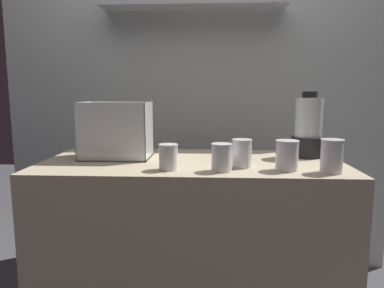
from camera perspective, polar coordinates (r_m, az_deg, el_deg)
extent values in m
cube|color=tan|center=(1.81, 0.00, -16.86)|extent=(1.40, 0.64, 0.90)
cube|color=silver|center=(2.40, 0.95, 9.16)|extent=(2.60, 0.04, 2.50)
cube|color=silver|center=(2.34, 0.16, 21.50)|extent=(1.15, 0.20, 0.02)
cube|color=white|center=(1.78, -12.05, -2.06)|extent=(0.33, 0.22, 0.01)
cube|color=white|center=(1.66, -13.16, 1.79)|extent=(0.33, 0.01, 0.27)
cube|color=white|center=(1.87, -11.32, 2.59)|extent=(0.33, 0.01, 0.27)
cube|color=white|center=(1.81, -17.13, 2.20)|extent=(0.01, 0.22, 0.27)
cube|color=white|center=(1.73, -7.00, 2.22)|extent=(0.01, 0.22, 0.27)
cone|color=orange|center=(1.77, -11.24, -1.37)|extent=(0.15, 0.17, 0.03)
cone|color=orange|center=(1.75, -10.91, -1.48)|extent=(0.15, 0.11, 0.03)
cone|color=orange|center=(1.79, -12.91, -1.29)|extent=(0.15, 0.08, 0.04)
cone|color=orange|center=(1.76, -12.13, -1.48)|extent=(0.06, 0.15, 0.03)
cone|color=orange|center=(1.79, -13.15, -0.29)|extent=(0.16, 0.13, 0.03)
cone|color=orange|center=(1.78, -12.19, -0.68)|extent=(0.19, 0.04, 0.03)
cone|color=orange|center=(1.79, -13.53, -0.60)|extent=(0.17, 0.04, 0.03)
cone|color=orange|center=(1.77, -14.23, -0.53)|extent=(0.14, 0.10, 0.03)
cone|color=orange|center=(1.77, -14.25, 0.53)|extent=(0.05, 0.16, 0.03)
cone|color=orange|center=(1.77, -11.56, 0.08)|extent=(0.12, 0.12, 0.02)
cone|color=orange|center=(1.75, -11.75, 0.29)|extent=(0.10, 0.15, 0.03)
cone|color=orange|center=(1.76, -10.10, 0.34)|extent=(0.09, 0.17, 0.03)
cone|color=orange|center=(1.77, -12.89, 1.89)|extent=(0.14, 0.12, 0.03)
cylinder|color=black|center=(1.85, 18.14, -0.41)|extent=(0.16, 0.16, 0.10)
cylinder|color=silver|center=(1.84, 18.35, 4.11)|extent=(0.13, 0.13, 0.19)
cylinder|color=orange|center=(1.84, 18.24, 1.73)|extent=(0.12, 0.12, 0.04)
cylinder|color=black|center=(1.83, 18.52, 7.59)|extent=(0.07, 0.07, 0.03)
cylinder|color=white|center=(1.47, -3.85, -2.23)|extent=(0.08, 0.08, 0.10)
cylinder|color=maroon|center=(1.47, -3.84, -2.84)|extent=(0.07, 0.07, 0.07)
cylinder|color=white|center=(1.46, -3.87, -0.15)|extent=(0.08, 0.08, 0.01)
cylinder|color=white|center=(1.45, 4.81, -2.28)|extent=(0.08, 0.08, 0.11)
cylinder|color=maroon|center=(1.45, 4.81, -2.92)|extent=(0.08, 0.08, 0.08)
cylinder|color=white|center=(1.44, 4.84, -0.05)|extent=(0.09, 0.09, 0.01)
cylinder|color=white|center=(1.53, 8.07, -1.60)|extent=(0.08, 0.08, 0.12)
cylinder|color=yellow|center=(1.53, 8.05, -2.35)|extent=(0.08, 0.08, 0.07)
cylinder|color=white|center=(1.52, 8.11, 0.64)|extent=(0.09, 0.09, 0.01)
cylinder|color=white|center=(1.51, 15.10, -1.90)|extent=(0.09, 0.09, 0.12)
cylinder|color=orange|center=(1.51, 15.06, -2.84)|extent=(0.08, 0.08, 0.07)
cylinder|color=white|center=(1.50, 15.19, 0.45)|extent=(0.10, 0.10, 0.01)
cylinder|color=white|center=(1.52, 21.64, -1.95)|extent=(0.09, 0.09, 0.13)
cylinder|color=orange|center=(1.52, 21.61, -2.42)|extent=(0.08, 0.08, 0.10)
cylinder|color=white|center=(1.51, 21.78, 0.59)|extent=(0.09, 0.09, 0.01)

